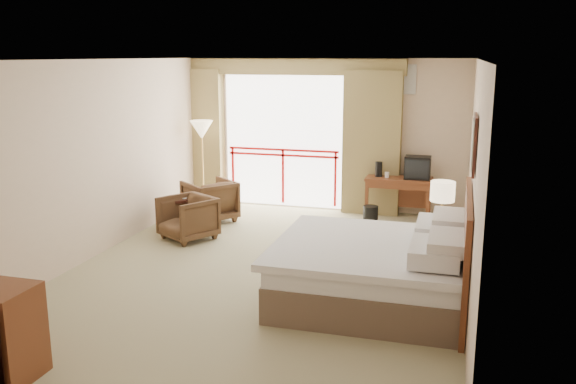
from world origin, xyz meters
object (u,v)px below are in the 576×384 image
(side_table, at_px, (178,208))
(desk, at_px, (399,186))
(table_lamp, at_px, (443,192))
(armchair_far, at_px, (210,221))
(tv, at_px, (418,168))
(floor_lamp, at_px, (202,133))
(wastebasket, at_px, (371,215))
(bed, at_px, (376,269))
(armchair_near, at_px, (188,239))
(nightstand, at_px, (439,249))

(side_table, bearing_deg, desk, 27.87)
(table_lamp, xyz_separation_m, armchair_far, (-3.84, 1.47, -1.05))
(tv, xyz_separation_m, floor_lamp, (-3.82, -0.19, 0.47))
(tv, bearing_deg, wastebasket, -130.62)
(bed, bearing_deg, floor_lamp, 136.40)
(desk, bearing_deg, table_lamp, -70.60)
(tv, xyz_separation_m, side_table, (-3.59, -1.69, -0.54))
(armchair_far, bearing_deg, armchair_near, 43.03)
(table_lamp, distance_m, side_table, 4.21)
(armchair_far, bearing_deg, nightstand, 106.45)
(desk, xyz_separation_m, wastebasket, (-0.40, -0.50, -0.41))
(armchair_far, bearing_deg, floor_lamp, -111.57)
(floor_lamp, bearing_deg, armchair_near, -73.37)
(armchair_far, bearing_deg, table_lamp, 107.10)
(nightstand, bearing_deg, armchair_far, 161.45)
(tv, relative_size, armchair_near, 0.58)
(table_lamp, height_order, desk, table_lamp)
(desk, xyz_separation_m, armchair_far, (-3.05, -1.04, -0.56))
(armchair_far, distance_m, floor_lamp, 1.66)
(side_table, relative_size, floor_lamp, 0.34)
(armchair_near, distance_m, floor_lamp, 2.39)
(armchair_near, relative_size, floor_lamp, 0.46)
(nightstand, height_order, side_table, nightstand)
(wastebasket, bearing_deg, armchair_near, -147.75)
(tv, bearing_deg, armchair_far, -146.43)
(desk, height_order, armchair_far, desk)
(armchair_far, bearing_deg, tv, 144.47)
(nightstand, xyz_separation_m, armchair_near, (-3.75, 0.45, -0.31))
(table_lamp, relative_size, armchair_far, 0.71)
(bed, height_order, side_table, bed)
(side_table, bearing_deg, wastebasket, 23.30)
(desk, height_order, side_table, desk)
(side_table, bearing_deg, floor_lamp, 98.49)
(table_lamp, relative_size, tv, 1.29)
(wastebasket, bearing_deg, tv, 32.17)
(table_lamp, xyz_separation_m, armchair_near, (-3.75, 0.40, -1.05))
(bed, relative_size, armchair_near, 2.90)
(table_lamp, height_order, side_table, table_lamp)
(nightstand, xyz_separation_m, table_lamp, (0.00, 0.05, 0.74))
(nightstand, bearing_deg, floor_lamp, 154.77)
(desk, distance_m, tv, 0.46)
(floor_lamp, bearing_deg, nightstand, -28.34)
(tv, distance_m, floor_lamp, 3.85)
(bed, xyz_separation_m, wastebasket, (-0.53, 3.22, -0.22))
(nightstand, bearing_deg, side_table, 171.73)
(floor_lamp, bearing_deg, bed, -43.60)
(wastebasket, relative_size, floor_lamp, 0.19)
(nightstand, height_order, armchair_near, nightstand)
(armchair_near, bearing_deg, desk, 66.56)
(bed, xyz_separation_m, armchair_far, (-3.18, 2.67, -0.38))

